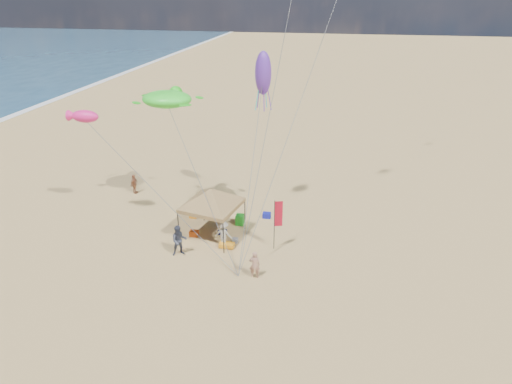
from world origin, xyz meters
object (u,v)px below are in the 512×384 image
(cooler_red, at_px, (194,233))
(person_near_a, at_px, (255,265))
(chair_green, at_px, (240,220))
(person_near_b, at_px, (179,241))
(canopy_tent, at_px, (211,190))
(chair_yellow, at_px, (193,213))
(person_near_c, at_px, (224,234))
(feather_flag, at_px, (277,217))
(cooler_blue, at_px, (267,215))
(person_far_a, at_px, (134,184))
(beach_cart, at_px, (227,245))

(cooler_red, relative_size, person_near_a, 0.33)
(chair_green, distance_m, person_near_b, 5.00)
(canopy_tent, distance_m, cooler_red, 3.21)
(canopy_tent, bearing_deg, chair_yellow, 133.33)
(chair_green, distance_m, person_near_a, 5.95)
(chair_yellow, height_order, person_near_c, person_near_c)
(feather_flag, relative_size, person_near_a, 1.99)
(cooler_blue, height_order, person_near_a, person_near_a)
(canopy_tent, xyz_separation_m, cooler_red, (-1.18, -0.29, -2.97))
(canopy_tent, height_order, chair_green, canopy_tent)
(cooler_blue, xyz_separation_m, person_far_a, (-10.55, 2.02, 0.57))
(person_near_c, bearing_deg, person_near_b, 38.50)
(cooler_blue, bearing_deg, chair_green, -142.65)
(cooler_red, height_order, chair_green, chair_green)
(canopy_tent, distance_m, chair_green, 3.57)
(cooler_blue, bearing_deg, person_near_a, -85.94)
(person_far_a, bearing_deg, cooler_blue, -95.85)
(canopy_tent, bearing_deg, person_near_a, -48.15)
(chair_yellow, bearing_deg, canopy_tent, -46.67)
(beach_cart, bearing_deg, cooler_blue, 67.59)
(chair_green, distance_m, beach_cart, 2.99)
(canopy_tent, xyz_separation_m, beach_cart, (1.20, -1.24, -2.96))
(cooler_red, xyz_separation_m, beach_cart, (2.38, -0.95, 0.01))
(person_near_a, bearing_deg, chair_green, -77.34)
(beach_cart, xyz_separation_m, person_far_a, (-8.82, 6.23, 0.56))
(cooler_red, bearing_deg, person_near_a, -37.46)
(feather_flag, distance_m, chair_yellow, 7.04)
(cooler_blue, xyz_separation_m, person_near_c, (-1.96, -4.02, 0.65))
(person_near_c, relative_size, person_far_a, 1.11)
(chair_green, relative_size, person_far_a, 0.46)
(feather_flag, bearing_deg, person_near_c, -174.33)
(canopy_tent, xyz_separation_m, feather_flag, (4.17, -0.74, -1.01))
(person_near_a, xyz_separation_m, person_far_a, (-11.04, 8.80, -0.05))
(cooler_red, xyz_separation_m, person_near_c, (2.15, -0.77, 0.65))
(chair_green, bearing_deg, person_near_c, -97.32)
(chair_yellow, bearing_deg, beach_cart, -46.39)
(feather_flag, bearing_deg, cooler_red, 175.21)
(cooler_red, bearing_deg, person_near_c, -19.58)
(chair_green, bearing_deg, feather_flag, -41.20)
(cooler_red, bearing_deg, person_far_a, 140.65)
(cooler_red, height_order, person_near_a, person_near_a)
(chair_yellow, xyz_separation_m, person_near_c, (2.97, -3.18, 0.49))
(person_near_c, bearing_deg, canopy_tent, -40.35)
(canopy_tent, height_order, person_near_c, canopy_tent)
(chair_yellow, height_order, person_near_b, person_near_b)
(cooler_red, xyz_separation_m, person_near_b, (-0.13, -2.16, 0.76))
(person_near_b, relative_size, person_far_a, 1.26)
(chair_yellow, height_order, person_far_a, person_far_a)
(cooler_red, xyz_separation_m, person_far_a, (-6.44, 5.28, 0.57))
(feather_flag, height_order, cooler_blue, feather_flag)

